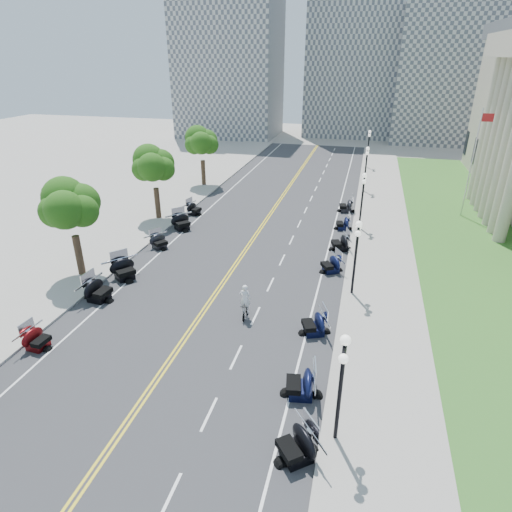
% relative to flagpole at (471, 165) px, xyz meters
% --- Properties ---
extents(ground, '(160.00, 160.00, 0.00)m').
position_rel_flagpole_xyz_m(ground, '(-18.00, -22.00, -5.00)').
color(ground, gray).
extents(road, '(16.00, 90.00, 0.01)m').
position_rel_flagpole_xyz_m(road, '(-18.00, -12.00, -5.00)').
color(road, '#333335').
rests_on(road, ground).
extents(centerline_yellow_a, '(0.12, 90.00, 0.00)m').
position_rel_flagpole_xyz_m(centerline_yellow_a, '(-18.12, -12.00, -4.99)').
color(centerline_yellow_a, yellow).
rests_on(centerline_yellow_a, road).
extents(centerline_yellow_b, '(0.12, 90.00, 0.00)m').
position_rel_flagpole_xyz_m(centerline_yellow_b, '(-17.88, -12.00, -4.99)').
color(centerline_yellow_b, yellow).
rests_on(centerline_yellow_b, road).
extents(edge_line_north, '(0.12, 90.00, 0.00)m').
position_rel_flagpole_xyz_m(edge_line_north, '(-11.60, -12.00, -4.99)').
color(edge_line_north, white).
rests_on(edge_line_north, road).
extents(edge_line_south, '(0.12, 90.00, 0.00)m').
position_rel_flagpole_xyz_m(edge_line_south, '(-24.40, -12.00, -4.99)').
color(edge_line_south, white).
rests_on(edge_line_south, road).
extents(lane_dash_3, '(0.12, 2.00, 0.00)m').
position_rel_flagpole_xyz_m(lane_dash_3, '(-14.80, -34.00, -4.99)').
color(lane_dash_3, white).
rests_on(lane_dash_3, road).
extents(lane_dash_4, '(0.12, 2.00, 0.00)m').
position_rel_flagpole_xyz_m(lane_dash_4, '(-14.80, -30.00, -4.99)').
color(lane_dash_4, white).
rests_on(lane_dash_4, road).
extents(lane_dash_5, '(0.12, 2.00, 0.00)m').
position_rel_flagpole_xyz_m(lane_dash_5, '(-14.80, -26.00, -4.99)').
color(lane_dash_5, white).
rests_on(lane_dash_5, road).
extents(lane_dash_6, '(0.12, 2.00, 0.00)m').
position_rel_flagpole_xyz_m(lane_dash_6, '(-14.80, -22.00, -4.99)').
color(lane_dash_6, white).
rests_on(lane_dash_6, road).
extents(lane_dash_7, '(0.12, 2.00, 0.00)m').
position_rel_flagpole_xyz_m(lane_dash_7, '(-14.80, -18.00, -4.99)').
color(lane_dash_7, white).
rests_on(lane_dash_7, road).
extents(lane_dash_8, '(0.12, 2.00, 0.00)m').
position_rel_flagpole_xyz_m(lane_dash_8, '(-14.80, -14.00, -4.99)').
color(lane_dash_8, white).
rests_on(lane_dash_8, road).
extents(lane_dash_9, '(0.12, 2.00, 0.00)m').
position_rel_flagpole_xyz_m(lane_dash_9, '(-14.80, -10.00, -4.99)').
color(lane_dash_9, white).
rests_on(lane_dash_9, road).
extents(lane_dash_10, '(0.12, 2.00, 0.00)m').
position_rel_flagpole_xyz_m(lane_dash_10, '(-14.80, -6.00, -4.99)').
color(lane_dash_10, white).
rests_on(lane_dash_10, road).
extents(lane_dash_11, '(0.12, 2.00, 0.00)m').
position_rel_flagpole_xyz_m(lane_dash_11, '(-14.80, -2.00, -4.99)').
color(lane_dash_11, white).
rests_on(lane_dash_11, road).
extents(lane_dash_12, '(0.12, 2.00, 0.00)m').
position_rel_flagpole_xyz_m(lane_dash_12, '(-14.80, 2.00, -4.99)').
color(lane_dash_12, white).
rests_on(lane_dash_12, road).
extents(lane_dash_13, '(0.12, 2.00, 0.00)m').
position_rel_flagpole_xyz_m(lane_dash_13, '(-14.80, 6.00, -4.99)').
color(lane_dash_13, white).
rests_on(lane_dash_13, road).
extents(lane_dash_14, '(0.12, 2.00, 0.00)m').
position_rel_flagpole_xyz_m(lane_dash_14, '(-14.80, 10.00, -4.99)').
color(lane_dash_14, white).
rests_on(lane_dash_14, road).
extents(lane_dash_15, '(0.12, 2.00, 0.00)m').
position_rel_flagpole_xyz_m(lane_dash_15, '(-14.80, 14.00, -4.99)').
color(lane_dash_15, white).
rests_on(lane_dash_15, road).
extents(lane_dash_16, '(0.12, 2.00, 0.00)m').
position_rel_flagpole_xyz_m(lane_dash_16, '(-14.80, 18.00, -4.99)').
color(lane_dash_16, white).
rests_on(lane_dash_16, road).
extents(lane_dash_17, '(0.12, 2.00, 0.00)m').
position_rel_flagpole_xyz_m(lane_dash_17, '(-14.80, 22.00, -4.99)').
color(lane_dash_17, white).
rests_on(lane_dash_17, road).
extents(lane_dash_18, '(0.12, 2.00, 0.00)m').
position_rel_flagpole_xyz_m(lane_dash_18, '(-14.80, 26.00, -4.99)').
color(lane_dash_18, white).
rests_on(lane_dash_18, road).
extents(lane_dash_19, '(0.12, 2.00, 0.00)m').
position_rel_flagpole_xyz_m(lane_dash_19, '(-14.80, 30.00, -4.99)').
color(lane_dash_19, white).
rests_on(lane_dash_19, road).
extents(sidewalk_north, '(5.00, 90.00, 0.15)m').
position_rel_flagpole_xyz_m(sidewalk_north, '(-7.50, -12.00, -4.92)').
color(sidewalk_north, '#9E9991').
rests_on(sidewalk_north, ground).
extents(sidewalk_south, '(5.00, 90.00, 0.15)m').
position_rel_flagpole_xyz_m(sidewalk_south, '(-28.50, -12.00, -4.92)').
color(sidewalk_south, '#9E9991').
rests_on(sidewalk_south, ground).
extents(lawn, '(9.00, 60.00, 0.10)m').
position_rel_flagpole_xyz_m(lawn, '(-0.50, -4.00, -4.95)').
color(lawn, '#356023').
rests_on(lawn, ground).
extents(distant_block_a, '(18.00, 14.00, 26.00)m').
position_rel_flagpole_xyz_m(distant_block_a, '(-36.00, 40.00, 8.00)').
color(distant_block_a, gray).
rests_on(distant_block_a, ground).
extents(distant_block_b, '(16.00, 12.00, 30.00)m').
position_rel_flagpole_xyz_m(distant_block_b, '(-14.00, 46.00, 10.00)').
color(distant_block_b, gray).
rests_on(distant_block_b, ground).
extents(distant_block_c, '(20.00, 14.00, 22.00)m').
position_rel_flagpole_xyz_m(distant_block_c, '(4.00, 43.00, 6.00)').
color(distant_block_c, gray).
rests_on(distant_block_c, ground).
extents(street_lamp_1, '(0.50, 1.20, 4.90)m').
position_rel_flagpole_xyz_m(street_lamp_1, '(-9.40, -30.00, -2.40)').
color(street_lamp_1, black).
rests_on(street_lamp_1, sidewalk_north).
extents(street_lamp_2, '(0.50, 1.20, 4.90)m').
position_rel_flagpole_xyz_m(street_lamp_2, '(-9.40, -18.00, -2.40)').
color(street_lamp_2, black).
rests_on(street_lamp_2, sidewalk_north).
extents(street_lamp_3, '(0.50, 1.20, 4.90)m').
position_rel_flagpole_xyz_m(street_lamp_3, '(-9.40, -6.00, -2.40)').
color(street_lamp_3, black).
rests_on(street_lamp_3, sidewalk_north).
extents(street_lamp_4, '(0.50, 1.20, 4.90)m').
position_rel_flagpole_xyz_m(street_lamp_4, '(-9.40, 6.00, -2.40)').
color(street_lamp_4, black).
rests_on(street_lamp_4, sidewalk_north).
extents(street_lamp_5, '(0.50, 1.20, 4.90)m').
position_rel_flagpole_xyz_m(street_lamp_5, '(-9.40, 18.00, -2.40)').
color(street_lamp_5, black).
rests_on(street_lamp_5, sidewalk_north).
extents(flagpole, '(1.10, 0.20, 10.00)m').
position_rel_flagpole_xyz_m(flagpole, '(0.00, 0.00, 0.00)').
color(flagpole, silver).
rests_on(flagpole, ground).
extents(tree_2, '(4.80, 4.80, 9.20)m').
position_rel_flagpole_xyz_m(tree_2, '(-28.00, -20.00, -0.25)').
color(tree_2, '#235619').
rests_on(tree_2, sidewalk_south).
extents(tree_3, '(4.80, 4.80, 9.20)m').
position_rel_flagpole_xyz_m(tree_3, '(-28.00, -8.00, -0.25)').
color(tree_3, '#235619').
rests_on(tree_3, sidewalk_south).
extents(tree_4, '(4.80, 4.80, 9.20)m').
position_rel_flagpole_xyz_m(tree_4, '(-28.00, 4.00, -0.25)').
color(tree_4, '#235619').
rests_on(tree_4, sidewalk_south).
extents(motorcycle_n_3, '(2.91, 2.91, 1.45)m').
position_rel_flagpole_xyz_m(motorcycle_n_3, '(-10.77, -31.24, -4.28)').
color(motorcycle_n_3, black).
rests_on(motorcycle_n_3, road).
extents(motorcycle_n_4, '(2.40, 2.40, 1.46)m').
position_rel_flagpole_xyz_m(motorcycle_n_4, '(-11.16, -27.85, -4.27)').
color(motorcycle_n_4, black).
rests_on(motorcycle_n_4, road).
extents(motorcycle_n_5, '(2.55, 2.55, 1.37)m').
position_rel_flagpole_xyz_m(motorcycle_n_5, '(-11.21, -22.88, -4.32)').
color(motorcycle_n_5, black).
rests_on(motorcycle_n_5, road).
extents(motorcycle_n_7, '(2.61, 2.61, 1.33)m').
position_rel_flagpole_xyz_m(motorcycle_n_7, '(-11.05, -15.05, -4.33)').
color(motorcycle_n_7, black).
rests_on(motorcycle_n_7, road).
extents(motorcycle_n_8, '(2.56, 2.56, 1.40)m').
position_rel_flagpole_xyz_m(motorcycle_n_8, '(-10.71, -11.00, -4.30)').
color(motorcycle_n_8, black).
rests_on(motorcycle_n_8, road).
extents(motorcycle_n_9, '(2.13, 2.13, 1.27)m').
position_rel_flagpole_xyz_m(motorcycle_n_9, '(-10.81, -6.37, -4.36)').
color(motorcycle_n_9, black).
rests_on(motorcycle_n_9, road).
extents(motorcycle_n_10, '(2.28, 2.28, 1.39)m').
position_rel_flagpole_xyz_m(motorcycle_n_10, '(-10.87, -1.43, -4.30)').
color(motorcycle_n_10, black).
rests_on(motorcycle_n_10, road).
extents(motorcycle_s_4, '(1.90, 1.90, 1.24)m').
position_rel_flagpole_xyz_m(motorcycle_s_4, '(-25.20, -27.89, -4.38)').
color(motorcycle_s_4, '#590A0C').
rests_on(motorcycle_s_4, road).
extents(motorcycle_s_5, '(2.38, 2.38, 1.53)m').
position_rel_flagpole_xyz_m(motorcycle_s_5, '(-24.88, -22.72, -4.24)').
color(motorcycle_s_5, black).
rests_on(motorcycle_s_5, road).
extents(motorcycle_s_6, '(3.13, 3.13, 1.56)m').
position_rel_flagpole_xyz_m(motorcycle_s_6, '(-24.82, -19.70, -4.22)').
color(motorcycle_s_6, black).
rests_on(motorcycle_s_6, road).
extents(motorcycle_s_7, '(2.52, 2.52, 1.27)m').
position_rel_flagpole_xyz_m(motorcycle_s_7, '(-24.84, -14.29, -4.37)').
color(motorcycle_s_7, black).
rests_on(motorcycle_s_7, road).
extents(motorcycle_s_8, '(3.07, 3.07, 1.52)m').
position_rel_flagpole_xyz_m(motorcycle_s_8, '(-24.76, -10.01, -4.24)').
color(motorcycle_s_8, black).
rests_on(motorcycle_s_8, road).
extents(motorcycle_s_9, '(2.22, 2.22, 1.29)m').
position_rel_flagpole_xyz_m(motorcycle_s_9, '(-25.20, -6.02, -4.35)').
color(motorcycle_s_9, black).
rests_on(motorcycle_s_9, road).
extents(bicycle, '(0.57, 1.60, 0.95)m').
position_rel_flagpole_xyz_m(bicycle, '(-15.38, -22.25, -4.53)').
color(bicycle, '#A51414').
rests_on(bicycle, road).
extents(cyclist_rider, '(0.66, 0.43, 1.81)m').
position_rel_flagpole_xyz_m(cyclist_rider, '(-15.38, -22.25, -3.15)').
color(cyclist_rider, white).
rests_on(cyclist_rider, bicycle).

